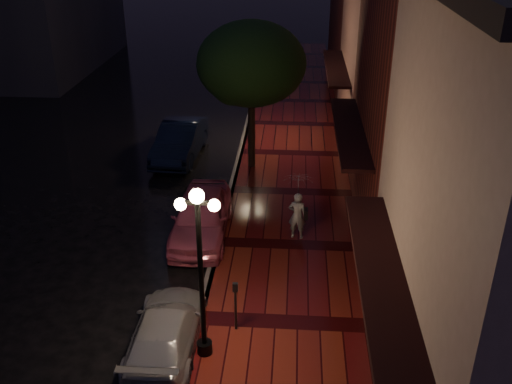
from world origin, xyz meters
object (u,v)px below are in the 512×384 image
at_px(navy_car, 180,141).
at_px(streetlamp_far, 251,87).
at_px(pink_car, 201,216).
at_px(woman_with_umbrella, 298,197).
at_px(street_tree, 252,66).
at_px(parking_meter, 236,302).
at_px(silver_car, 166,331).
at_px(streetlamp_near, 200,266).

bearing_deg(navy_car, streetlamp_far, 36.97).
relative_size(pink_car, woman_with_umbrella, 1.97).
height_order(street_tree, parking_meter, street_tree).
xyz_separation_m(navy_car, woman_with_umbrella, (5.02, -6.60, 0.85)).
xyz_separation_m(silver_car, woman_with_umbrella, (3.08, 5.26, 1.04)).
height_order(streetlamp_far, street_tree, street_tree).
bearing_deg(streetlamp_near, silver_car, 168.49).
xyz_separation_m(streetlamp_near, street_tree, (0.26, 10.99, 1.64)).
height_order(streetlamp_far, pink_car, streetlamp_far).
distance_m(streetlamp_near, streetlamp_far, 14.00).
relative_size(pink_car, parking_meter, 3.13).
distance_m(navy_car, silver_car, 12.02).
relative_size(streetlamp_near, navy_car, 0.95).
relative_size(navy_car, silver_car, 1.18).
xyz_separation_m(streetlamp_near, streetlamp_far, (0.00, 14.00, 0.00)).
bearing_deg(streetlamp_far, navy_car, -146.01).
height_order(streetlamp_far, navy_car, streetlamp_far).
xyz_separation_m(streetlamp_near, silver_car, (-0.95, 0.19, -2.04)).
bearing_deg(silver_car, pink_car, -90.68).
height_order(streetlamp_near, silver_car, streetlamp_near).
bearing_deg(streetlamp_far, parking_meter, -87.16).
xyz_separation_m(streetlamp_near, pink_car, (-0.95, 5.57, -1.86)).
distance_m(street_tree, woman_with_umbrella, 6.41).
bearing_deg(navy_car, street_tree, -15.69).
bearing_deg(streetlamp_far, streetlamp_near, -90.00).
bearing_deg(parking_meter, silver_car, -157.02).
height_order(streetlamp_near, street_tree, street_tree).
xyz_separation_m(streetlamp_far, pink_car, (-0.95, -8.43, -1.86)).
height_order(streetlamp_near, woman_with_umbrella, streetlamp_near).
bearing_deg(street_tree, pink_car, -102.57).
bearing_deg(pink_car, streetlamp_near, -81.44).
relative_size(streetlamp_far, parking_meter, 3.12).
bearing_deg(street_tree, navy_car, 161.34).
xyz_separation_m(pink_car, woman_with_umbrella, (3.08, -0.12, 0.86)).
relative_size(streetlamp_near, woman_with_umbrella, 1.97).
xyz_separation_m(woman_with_umbrella, parking_meter, (-1.48, -4.56, -0.61)).
distance_m(silver_car, woman_with_umbrella, 6.18).
height_order(street_tree, navy_car, street_tree).
distance_m(streetlamp_near, navy_car, 12.53).
relative_size(streetlamp_near, street_tree, 0.74).
relative_size(street_tree, parking_meter, 4.20).
bearing_deg(streetlamp_far, street_tree, -85.09).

